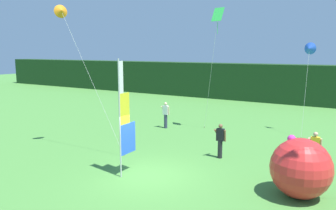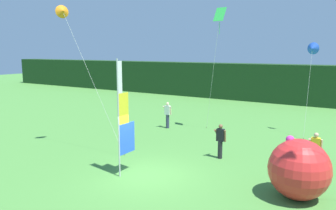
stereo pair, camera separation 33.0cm
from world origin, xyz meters
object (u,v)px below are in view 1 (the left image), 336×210
banner_flag (124,121)px  person_mid_field (315,149)px  inflatable_balloon (301,168)px  kite_green_diamond_2 (217,20)px  kite_blue_delta_0 (309,49)px  person_near_banner (166,114)px  kite_orange_delta_1 (62,12)px  person_far_left (220,140)px

banner_flag → person_mid_field: (6.62, 4.78, -1.42)m
inflatable_balloon → kite_green_diamond_2: bearing=130.4°
kite_blue_delta_0 → banner_flag: bearing=-115.0°
person_near_banner → banner_flag: bearing=-70.1°
kite_orange_delta_1 → kite_green_diamond_2: 9.13m
inflatable_balloon → kite_blue_delta_0: 10.67m
person_far_left → kite_orange_delta_1: (-7.41, -2.67, 6.10)m
banner_flag → kite_orange_delta_1: size_ratio=0.65×
kite_blue_delta_0 → kite_green_diamond_2: (-5.03, -2.25, 1.73)m
person_mid_field → banner_flag: bearing=-144.2°
kite_green_diamond_2 → person_mid_field: bearing=-33.1°
banner_flag → person_mid_field: size_ratio=2.92×
banner_flag → kite_green_diamond_2: bearing=88.7°
inflatable_balloon → kite_orange_delta_1: 12.88m
kite_orange_delta_1 → person_near_banner: bearing=73.5°
person_mid_field → kite_green_diamond_2: kite_green_diamond_2 is taller
person_far_left → inflatable_balloon: (4.02, -2.57, 0.17)m
person_near_banner → person_far_left: size_ratio=1.04×
banner_flag → kite_green_diamond_2: 10.09m
banner_flag → kite_green_diamond_2: size_ratio=0.62×
person_near_banner → kite_orange_delta_1: size_ratio=0.24×
kite_blue_delta_0 → kite_orange_delta_1: 14.21m
inflatable_balloon → kite_orange_delta_1: size_ratio=0.29×
person_mid_field → person_far_left: (-4.06, -0.74, 0.01)m
banner_flag → inflatable_balloon: banner_flag is taller
kite_blue_delta_0 → person_near_banner: bearing=-158.4°
person_far_left → kite_blue_delta_0: size_ratio=0.30×
person_far_left → kite_green_diamond_2: (-2.35, 4.92, 6.05)m
kite_blue_delta_0 → kite_orange_delta_1: kite_orange_delta_1 is taller
kite_blue_delta_0 → kite_orange_delta_1: (-10.09, -9.85, 1.78)m
inflatable_balloon → kite_orange_delta_1: kite_orange_delta_1 is taller
person_mid_field → kite_blue_delta_0: bearing=102.1°
person_near_banner → person_far_left: person_near_banner is taller
person_near_banner → kite_orange_delta_1: kite_orange_delta_1 is taller
banner_flag → inflatable_balloon: (6.57, 1.47, -1.24)m
banner_flag → kite_blue_delta_0: kite_blue_delta_0 is taller
person_near_banner → person_mid_field: person_near_banner is taller
person_mid_field → kite_orange_delta_1: kite_orange_delta_1 is taller
kite_blue_delta_0 → kite_green_diamond_2: 5.78m
banner_flag → kite_green_diamond_2: (0.20, 8.96, 4.64)m
person_near_banner → kite_blue_delta_0: bearing=21.6°
inflatable_balloon → person_far_left: bearing=147.4°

